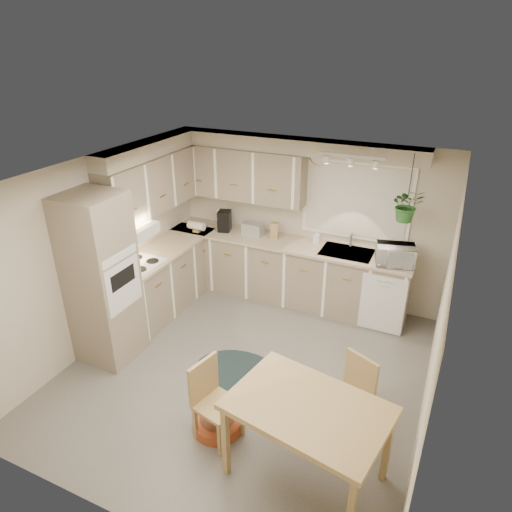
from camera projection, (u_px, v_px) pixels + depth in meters
name	position (u px, v px, depth m)	size (l,w,h in m)	color
floor	(245.00, 371.00, 5.48)	(4.20, 4.20, 0.00)	slate
ceiling	(242.00, 176.00, 4.44)	(4.20, 4.20, 0.00)	silver
wall_back	(306.00, 220.00, 6.68)	(4.00, 0.04, 2.40)	beige
wall_front	(115.00, 414.00, 3.24)	(4.00, 0.04, 2.40)	beige
wall_left	(100.00, 251.00, 5.71)	(0.04, 4.20, 2.40)	beige
wall_right	(438.00, 327.00, 4.21)	(0.04, 4.20, 2.40)	beige
base_cab_left	(166.00, 278.00, 6.64)	(0.60, 1.85, 0.90)	gray
base_cab_back	(285.00, 271.00, 6.84)	(3.60, 0.60, 0.90)	gray
counter_left	(164.00, 249.00, 6.43)	(0.64, 1.89, 0.04)	tan
counter_back	(285.00, 243.00, 6.62)	(3.64, 0.64, 0.04)	tan
oven_stack	(102.00, 280.00, 5.34)	(0.65, 0.65, 2.10)	gray
wall_oven_face	(123.00, 285.00, 5.22)	(0.02, 0.56, 0.58)	silver
upper_cab_left	(155.00, 183.00, 6.19)	(0.35, 2.00, 0.75)	gray
upper_cab_back	(239.00, 173.00, 6.64)	(2.00, 0.35, 0.75)	gray
soffit_left	(150.00, 148.00, 5.99)	(0.30, 2.00, 0.20)	beige
soffit_back	(293.00, 145.00, 6.16)	(3.60, 0.30, 0.20)	beige
cooktop	(138.00, 264.00, 5.95)	(0.52, 0.58, 0.02)	silver
range_hood	(133.00, 232.00, 5.76)	(0.40, 0.60, 0.14)	silver
window_blinds	(356.00, 201.00, 6.22)	(1.40, 0.02, 1.00)	white
window_frame	(356.00, 201.00, 6.23)	(1.50, 0.02, 1.10)	white
sink	(346.00, 255.00, 6.30)	(0.70, 0.48, 0.10)	#ABADB3
dishwasher_front	(382.00, 305.00, 6.03)	(0.58, 0.01, 0.83)	silver
track_light_bar	(351.00, 156.00, 5.48)	(0.80, 0.04, 0.04)	silver
wall_clock	(320.00, 155.00, 6.18)	(0.30, 0.30, 0.03)	gold
dining_table	(306.00, 442.00, 4.00)	(1.32, 0.88, 0.83)	tan
chair_left	(218.00, 404.00, 4.40)	(0.40, 0.40, 0.85)	tan
chair_back	(348.00, 398.00, 4.48)	(0.39, 0.39, 0.84)	tan
braided_rug	(239.00, 375.00, 5.41)	(1.15, 0.86, 0.01)	black
pet_bed	(218.00, 423.00, 4.66)	(0.51, 0.51, 0.12)	#B15223
microwave	(396.00, 253.00, 5.89)	(0.48, 0.27, 0.33)	silver
soap_bottle	(316.00, 240.00, 6.57)	(0.09, 0.19, 0.09)	silver
hanging_plant	(406.00, 209.00, 5.60)	(0.38, 0.42, 0.33)	#286026
coffee_maker	(224.00, 221.00, 6.93)	(0.18, 0.22, 0.31)	black
toaster	(253.00, 229.00, 6.80)	(0.31, 0.18, 0.19)	#ABADB3
knife_block	(274.00, 230.00, 6.69)	(0.11, 0.11, 0.24)	tan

